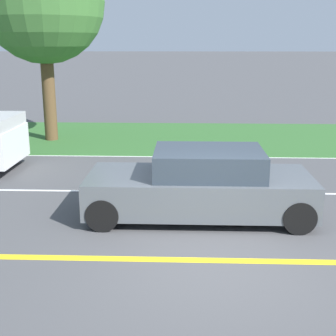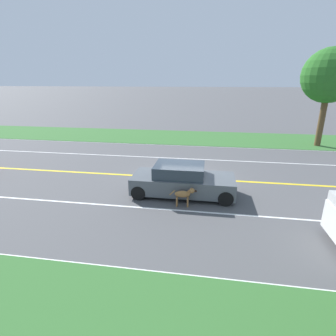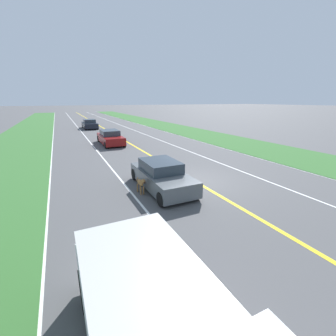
{
  "view_description": "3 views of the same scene",
  "coord_description": "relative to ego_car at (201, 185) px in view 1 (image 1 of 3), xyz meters",
  "views": [
    {
      "loc": [
        -6.79,
        0.5,
        3.33
      ],
      "look_at": [
        2.83,
        0.86,
        0.76
      ],
      "focal_mm": 50.0,
      "sensor_mm": 36.0,
      "label": 1
    },
    {
      "loc": [
        12.45,
        1.22,
        4.73
      ],
      "look_at": [
        2.08,
        -0.43,
        1.21
      ],
      "focal_mm": 28.0,
      "sensor_mm": 36.0,
      "label": 2
    },
    {
      "loc": [
        6.15,
        9.59,
        4.14
      ],
      "look_at": [
        1.94,
        0.83,
        1.2
      ],
      "focal_mm": 24.0,
      "sensor_mm": 36.0,
      "label": 3
    }
  ],
  "objects": [
    {
      "name": "ground_plane",
      "position": [
        -1.98,
        -0.18,
        -0.63
      ],
      "size": [
        400.0,
        400.0,
        0.0
      ],
      "primitive_type": "plane",
      "color": "#4C4C4F"
    },
    {
      "name": "roadside_tree_right_near",
      "position": [
        7.35,
        5.06,
        4.01
      ],
      "size": [
        4.08,
        4.08,
        6.71
      ],
      "color": "brown",
      "rests_on": "ground"
    },
    {
      "name": "centre_divider_line",
      "position": [
        -1.98,
        -0.18,
        -0.63
      ],
      "size": [
        0.18,
        160.0,
        0.01
      ],
      "primitive_type": "cube",
      "color": "yellow",
      "rests_on": "ground"
    },
    {
      "name": "ego_car",
      "position": [
        0.0,
        0.0,
        0.0
      ],
      "size": [
        1.84,
        4.35,
        1.36
      ],
      "color": "#51565B",
      "rests_on": "ground"
    },
    {
      "name": "grass_verge_right",
      "position": [
        8.02,
        -0.18,
        -0.62
      ],
      "size": [
        6.0,
        160.0,
        0.03
      ],
      "primitive_type": "cube",
      "color": "#33662D",
      "rests_on": "ground"
    },
    {
      "name": "lane_edge_line_right",
      "position": [
        5.02,
        -0.18,
        -0.63
      ],
      "size": [
        0.14,
        160.0,
        0.01
      ],
      "primitive_type": "cube",
      "color": "white",
      "rests_on": "ground"
    },
    {
      "name": "lane_dash_same_dir",
      "position": [
        1.52,
        -0.18,
        -0.63
      ],
      "size": [
        0.1,
        160.0,
        0.01
      ],
      "primitive_type": "cube",
      "color": "white",
      "rests_on": "ground"
    },
    {
      "name": "dog",
      "position": [
        1.13,
        0.2,
        -0.12
      ],
      "size": [
        0.23,
        1.07,
        0.81
      ],
      "rotation": [
        0.0,
        0.0,
        0.04
      ],
      "color": "olive",
      "rests_on": "ground"
    }
  ]
}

